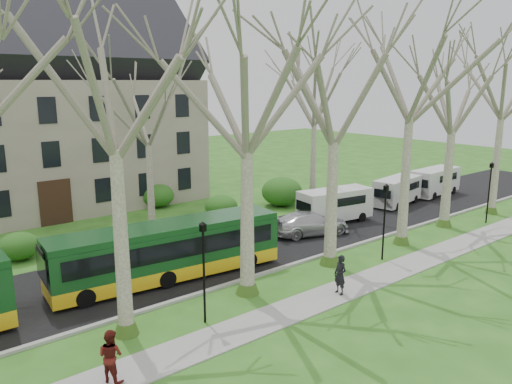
% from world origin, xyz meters
% --- Properties ---
extents(ground, '(120.00, 120.00, 0.00)m').
position_xyz_m(ground, '(0.00, 0.00, 0.00)').
color(ground, '#2A5E1A').
rests_on(ground, ground).
extents(sidewalk, '(70.00, 2.00, 0.06)m').
position_xyz_m(sidewalk, '(0.00, -2.50, 0.03)').
color(sidewalk, gray).
rests_on(sidewalk, ground).
extents(road, '(80.00, 8.00, 0.06)m').
position_xyz_m(road, '(0.00, 5.50, 0.03)').
color(road, black).
rests_on(road, ground).
extents(curb, '(80.00, 0.25, 0.14)m').
position_xyz_m(curb, '(0.00, 1.50, 0.07)').
color(curb, '#A5A39E').
rests_on(curb, ground).
extents(building, '(26.50, 12.20, 16.00)m').
position_xyz_m(building, '(-6.00, 24.00, 8.07)').
color(building, gray).
rests_on(building, ground).
extents(tree_row_verge, '(49.00, 7.00, 14.00)m').
position_xyz_m(tree_row_verge, '(0.00, 0.30, 7.00)').
color(tree_row_verge, gray).
rests_on(tree_row_verge, ground).
extents(tree_row_far, '(33.00, 7.00, 12.00)m').
position_xyz_m(tree_row_far, '(-1.33, 11.00, 6.00)').
color(tree_row_far, gray).
rests_on(tree_row_far, ground).
extents(lamp_row, '(36.22, 0.22, 4.30)m').
position_xyz_m(lamp_row, '(-0.00, -1.00, 2.57)').
color(lamp_row, black).
rests_on(lamp_row, ground).
extents(hedges, '(30.60, 8.60, 2.00)m').
position_xyz_m(hedges, '(-4.67, 14.00, 1.00)').
color(hedges, '#205C1A').
rests_on(hedges, ground).
extents(bus_follow, '(12.02, 3.65, 2.96)m').
position_xyz_m(bus_follow, '(-4.81, 4.12, 1.54)').
color(bus_follow, '#12421B').
rests_on(bus_follow, road).
extents(sedan, '(5.62, 3.60, 1.52)m').
position_xyz_m(sedan, '(6.11, 4.86, 0.82)').
color(sedan, silver).
rests_on(sedan, road).
extents(van_a, '(5.68, 2.80, 2.37)m').
position_xyz_m(van_a, '(9.56, 5.86, 1.25)').
color(van_a, silver).
rests_on(van_a, road).
extents(van_b, '(5.34, 2.67, 2.23)m').
position_xyz_m(van_b, '(17.34, 6.14, 1.17)').
color(van_b, silver).
rests_on(van_b, road).
extents(van_c, '(5.52, 2.29, 2.36)m').
position_xyz_m(van_c, '(22.89, 6.17, 1.24)').
color(van_c, silver).
rests_on(van_c, road).
extents(pedestrian_a, '(0.51, 0.73, 1.90)m').
position_xyz_m(pedestrian_a, '(0.50, -2.69, 1.01)').
color(pedestrian_a, black).
rests_on(pedestrian_a, sidewalk).
extents(pedestrian_b, '(1.02, 1.11, 1.84)m').
position_xyz_m(pedestrian_b, '(-10.78, -2.60, 0.98)').
color(pedestrian_b, '#561713').
rests_on(pedestrian_b, sidewalk).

